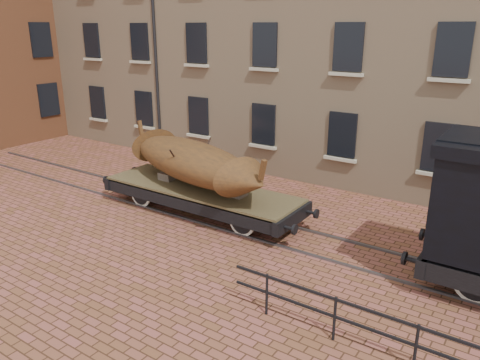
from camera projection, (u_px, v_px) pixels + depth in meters
The scene contains 5 objects.
ground at pixel (248, 226), 15.04m from camera, with size 90.00×90.00×0.00m, color brown.
warehouse_cream at pixel (445, 3), 19.06m from camera, with size 40.00×10.19×14.00m.
rail_track at pixel (248, 225), 15.03m from camera, with size 30.00×1.52×0.06m.
flatcar_wagon at pixel (201, 193), 15.83m from camera, with size 7.98×2.16×1.20m.
iron_boat at pixel (192, 161), 15.68m from camera, with size 7.25×3.73×1.72m.
Camera 1 is at (7.58, -11.55, 6.13)m, focal length 35.00 mm.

